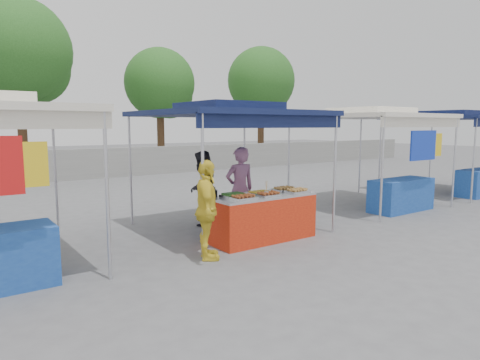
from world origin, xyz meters
TOP-DOWN VIEW (x-y plane):
  - ground_plane at (0.00, 0.00)m, footprint 80.00×80.00m
  - back_wall at (0.00, 11.00)m, footprint 40.00×0.25m
  - main_canopy at (0.00, 0.97)m, footprint 3.20×3.20m
  - neighbor_stall_right at (4.50, 0.57)m, footprint 3.20×3.20m
  - neighbor_stall_far at (8.50, 0.57)m, footprint 3.20×3.20m
  - tree_1 at (-1.74, 13.12)m, footprint 4.16×4.16m
  - tree_2 at (4.49, 13.44)m, footprint 3.48×3.41m
  - tree_3 at (10.53, 13.09)m, footprint 3.78×3.77m
  - vendor_table at (0.00, -0.10)m, footprint 2.00×0.80m
  - food_tray_fl at (-0.60, -0.34)m, footprint 0.42×0.30m
  - food_tray_fm at (-0.04, -0.34)m, footprint 0.42×0.30m
  - food_tray_fr at (0.66, -0.34)m, footprint 0.42×0.30m
  - food_tray_bl at (-0.59, -0.02)m, footprint 0.42×0.30m
  - food_tray_bm at (-0.03, -0.03)m, footprint 0.42×0.30m
  - food_tray_br at (0.61, -0.02)m, footprint 0.42×0.30m
  - cooking_pot at (-0.88, 0.24)m, footprint 0.21×0.21m
  - skewer_cup at (-0.10, -0.34)m, footprint 0.08×0.08m
  - wok_burner at (1.21, 0.10)m, footprint 0.44×0.44m
  - crate_left at (-0.45, 0.62)m, footprint 0.47×0.33m
  - crate_right at (0.25, 0.59)m, footprint 0.51×0.36m
  - crate_stacked at (0.25, 0.59)m, footprint 0.49×0.35m
  - vendor_woman at (0.07, 0.71)m, footprint 0.67×0.49m
  - helper_man at (-0.28, 1.60)m, footprint 0.98×0.96m
  - customer_person at (-1.44, -0.50)m, footprint 0.77×1.01m

SIDE VIEW (x-z plane):
  - ground_plane at x=0.00m, z-range 0.00..0.00m
  - crate_left at x=-0.45m, z-range 0.00..0.28m
  - crate_right at x=0.25m, z-range 0.00..0.31m
  - vendor_table at x=0.00m, z-range 0.00..0.85m
  - wok_burner at x=1.21m, z-range 0.07..0.82m
  - crate_stacked at x=0.25m, z-range 0.31..0.61m
  - back_wall at x=0.00m, z-range 0.00..1.20m
  - helper_man at x=-0.28m, z-range 0.00..1.58m
  - customer_person at x=-1.44m, z-range 0.00..1.59m
  - vendor_woman at x=0.07m, z-range 0.00..1.69m
  - food_tray_fl at x=-0.60m, z-range 0.85..0.92m
  - food_tray_fm at x=-0.04m, z-range 0.85..0.92m
  - food_tray_fr at x=0.66m, z-range 0.85..0.92m
  - food_tray_bl at x=-0.59m, z-range 0.85..0.92m
  - food_tray_bm at x=-0.03m, z-range 0.85..0.92m
  - food_tray_br at x=0.61m, z-range 0.85..0.92m
  - skewer_cup at x=-0.10m, z-range 0.85..0.95m
  - cooking_pot at x=-0.88m, z-range 0.85..0.97m
  - neighbor_stall_right at x=4.50m, z-range 0.32..2.89m
  - neighbor_stall_far at x=8.50m, z-range 0.32..2.89m
  - main_canopy at x=0.00m, z-range 1.08..3.65m
  - tree_2 at x=4.49m, z-range 1.08..6.94m
  - tree_3 at x=10.53m, z-range 1.19..7.66m
  - tree_1 at x=-1.74m, z-range 1.32..8.46m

